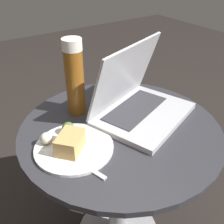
% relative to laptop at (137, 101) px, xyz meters
% --- Properties ---
extents(table, '(0.63, 0.63, 0.56)m').
position_rel_laptop_xyz_m(table, '(-0.09, -0.03, -0.21)').
color(table, '#9E9EA3').
rests_on(table, ground_plane).
extents(napkin, '(0.17, 0.13, 0.00)m').
position_rel_laptop_xyz_m(napkin, '(-0.26, -0.07, -0.05)').
color(napkin, white).
rests_on(napkin, table).
extents(laptop, '(0.37, 0.32, 0.24)m').
position_rel_laptop_xyz_m(laptop, '(0.00, 0.00, 0.00)').
color(laptop, '#B2B2B7').
rests_on(laptop, table).
extents(beer_glass, '(0.06, 0.06, 0.25)m').
position_rel_laptop_xyz_m(beer_glass, '(-0.16, 0.13, 0.08)').
color(beer_glass, brown).
rests_on(beer_glass, table).
extents(snack_plate, '(0.22, 0.22, 0.06)m').
position_rel_laptop_xyz_m(snack_plate, '(-0.26, -0.04, -0.03)').
color(snack_plate, silver).
rests_on(snack_plate, table).
extents(fork, '(0.07, 0.19, 0.00)m').
position_rel_laptop_xyz_m(fork, '(-0.28, -0.08, -0.05)').
color(fork, silver).
rests_on(fork, table).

